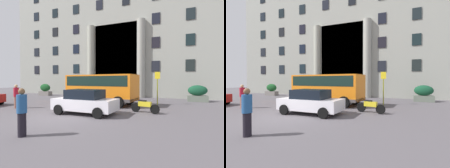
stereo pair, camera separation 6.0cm
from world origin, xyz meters
TOP-DOWN VIEW (x-y plane):
  - ground_plane at (0.00, 0.00)m, footprint 80.00×64.00m
  - office_building_facade at (-0.01, 17.47)m, footprint 37.71×9.76m
  - orange_minibus at (0.10, 5.50)m, footprint 6.45×3.02m
  - bus_stop_sign at (4.68, 7.14)m, footprint 0.44×0.08m
  - hedge_planter_west at (-11.03, 10.53)m, footprint 1.78×0.77m
  - hedge_planter_far_east at (8.11, 10.81)m, footprint 1.84×0.92m
  - hedge_planter_entrance_left at (-0.61, 10.33)m, footprint 2.18×0.71m
  - parked_compact_extra at (0.96, 1.35)m, footprint 4.03×2.02m
  - motorcycle_near_kerb at (-0.50, 3.42)m, footprint 1.88×0.65m
  - motorcycle_far_end at (4.34, 3.08)m, footprint 1.91×0.67m
  - pedestrian_child_trailing at (0.99, -3.22)m, footprint 0.36×0.36m
  - pedestrian_man_crossing at (-5.01, 1.28)m, footprint 0.36×0.36m

SIDE VIEW (x-z plane):
  - ground_plane at x=0.00m, z-range -0.12..0.00m
  - motorcycle_near_kerb at x=-0.50m, z-range 0.01..0.90m
  - motorcycle_far_end at x=4.34m, z-range 0.01..0.90m
  - hedge_planter_entrance_left at x=-0.61m, z-range -0.02..1.32m
  - parked_compact_extra at x=0.96m, z-range 0.01..1.54m
  - hedge_planter_west at x=-11.03m, z-range -0.03..1.59m
  - hedge_planter_far_east at x=8.11m, z-range -0.03..1.60m
  - pedestrian_man_crossing at x=-5.01m, z-range 0.01..1.81m
  - pedestrian_child_trailing at x=0.99m, z-range 0.01..1.83m
  - orange_minibus at x=0.10m, z-range 0.26..2.85m
  - bus_stop_sign at x=4.68m, z-range 0.33..3.17m
  - office_building_facade at x=-0.01m, z-range -0.01..17.32m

